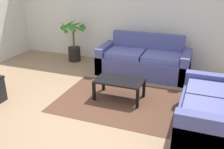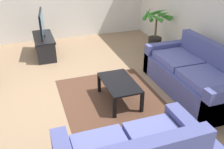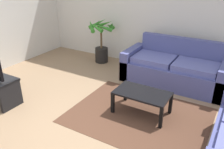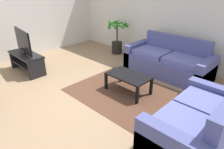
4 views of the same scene
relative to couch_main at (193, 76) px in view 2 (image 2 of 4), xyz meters
name	(u,v)px [view 2 (image 2 of 4)]	position (x,y,z in m)	size (l,w,h in m)	color
ground_plane	(61,91)	(-0.77, -2.28, -0.30)	(6.60, 6.60, 0.00)	#937556
wall_back	(208,6)	(-0.77, 0.72, 1.05)	(6.00, 0.06, 2.70)	silver
couch_main	(193,76)	(0.00, 0.00, 0.00)	(2.07, 0.90, 0.90)	#4C518C
tv_stand	(44,43)	(-2.63, -2.37, 0.01)	(1.10, 0.45, 0.48)	black
tv	(42,24)	(-2.63, -2.37, 0.49)	(0.99, 0.16, 0.60)	black
coffee_table	(119,84)	(-0.12, -1.39, 0.03)	(0.88, 0.51, 0.38)	black
area_rug	(114,102)	(-0.12, -1.49, -0.30)	(2.20, 1.70, 0.01)	#513323
potted_palm	(156,31)	(-1.96, 0.27, 0.25)	(0.78, 0.76, 1.09)	black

